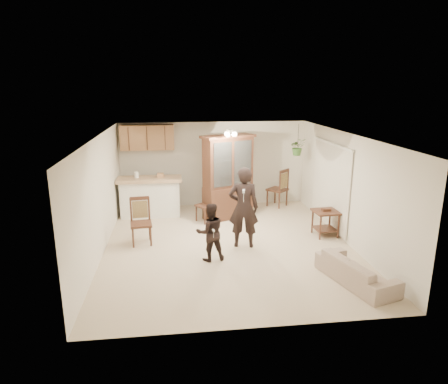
{
  "coord_description": "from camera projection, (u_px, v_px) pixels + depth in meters",
  "views": [
    {
      "loc": [
        -1.13,
        -8.42,
        3.55
      ],
      "look_at": [
        -0.04,
        0.4,
        1.15
      ],
      "focal_mm": 32.0,
      "sensor_mm": 36.0,
      "label": 1
    }
  ],
  "objects": [
    {
      "name": "ceiling_fixture",
      "position": [
        230.0,
        134.0,
        9.68
      ],
      "size": [
        0.36,
        0.36,
        0.2
      ],
      "primitive_type": null,
      "color": "beige",
      "rests_on": "ceiling"
    },
    {
      "name": "wall_left",
      "position": [
        100.0,
        196.0,
        8.48
      ],
      "size": [
        0.02,
        6.5,
        2.5
      ],
      "primitive_type": "cube",
      "color": "silver",
      "rests_on": "ground"
    },
    {
      "name": "vertical_blinds",
      "position": [
        330.0,
        185.0,
        10.03
      ],
      "size": [
        0.06,
        2.3,
        2.1
      ],
      "primitive_type": null,
      "color": "beige",
      "rests_on": "wall_right"
    },
    {
      "name": "wall_front",
      "position": [
        258.0,
        251.0,
        5.69
      ],
      "size": [
        5.5,
        0.02,
        2.5
      ],
      "primitive_type": "cube",
      "color": "silver",
      "rests_on": "ground"
    },
    {
      "name": "side_table",
      "position": [
        325.0,
        223.0,
        9.62
      ],
      "size": [
        0.62,
        0.62,
        0.7
      ],
      "rotation": [
        0.0,
        0.0,
        0.08
      ],
      "color": "#3D2216",
      "rests_on": "floor"
    },
    {
      "name": "adult",
      "position": [
        244.0,
        208.0,
        8.84
      ],
      "size": [
        0.72,
        0.54,
        1.8
      ],
      "primitive_type": "imported",
      "rotation": [
        0.0,
        0.0,
        2.96
      ],
      "color": "black",
      "rests_on": "floor"
    },
    {
      "name": "breakfast_bar",
      "position": [
        150.0,
        199.0,
        11.03
      ],
      "size": [
        1.6,
        0.55,
        1.0
      ],
      "primitive_type": "cube",
      "color": "white",
      "rests_on": "floor"
    },
    {
      "name": "child",
      "position": [
        210.0,
        229.0,
        8.18
      ],
      "size": [
        0.72,
        0.6,
        1.35
      ],
      "primitive_type": "imported",
      "rotation": [
        0.0,
        0.0,
        3.29
      ],
      "color": "black",
      "rests_on": "floor"
    },
    {
      "name": "ceiling",
      "position": [
        228.0,
        136.0,
        8.48
      ],
      "size": [
        5.5,
        6.5,
        0.02
      ],
      "primitive_type": "cube",
      "color": "white",
      "rests_on": "wall_back"
    },
    {
      "name": "chair_hutch_right",
      "position": [
        277.0,
        195.0,
        11.99
      ],
      "size": [
        0.72,
        0.72,
        1.15
      ],
      "rotation": [
        0.0,
        0.0,
        3.88
      ],
      "color": "#3D2216",
      "rests_on": "floor"
    },
    {
      "name": "china_hutch",
      "position": [
        228.0,
        178.0,
        10.75
      ],
      "size": [
        1.54,
        1.09,
        2.27
      ],
      "rotation": [
        0.0,
        0.0,
        0.42
      ],
      "color": "#3D2216",
      "rests_on": "floor"
    },
    {
      "name": "upper_cabinets",
      "position": [
        147.0,
        137.0,
        11.3
      ],
      "size": [
        1.5,
        0.34,
        0.7
      ],
      "primitive_type": "cube",
      "color": "#997043",
      "rests_on": "wall_back"
    },
    {
      "name": "chair_bar",
      "position": [
        141.0,
        231.0,
        9.14
      ],
      "size": [
        0.52,
        0.52,
        1.07
      ],
      "rotation": [
        0.0,
        0.0,
        0.12
      ],
      "color": "#3D2216",
      "rests_on": "floor"
    },
    {
      "name": "wall_right",
      "position": [
        347.0,
        188.0,
        9.13
      ],
      "size": [
        0.02,
        6.5,
        2.5
      ],
      "primitive_type": "cube",
      "color": "silver",
      "rests_on": "ground"
    },
    {
      "name": "sofa",
      "position": [
        357.0,
        264.0,
        7.3
      ],
      "size": [
        1.22,
        2.0,
        0.73
      ],
      "primitive_type": "imported",
      "rotation": [
        0.0,
        0.0,
        1.85
      ],
      "color": "beige",
      "rests_on": "floor"
    },
    {
      "name": "hanging_plant",
      "position": [
        298.0,
        147.0,
        11.22
      ],
      "size": [
        0.43,
        0.37,
        0.48
      ],
      "primitive_type": "imported",
      "color": "#346327",
      "rests_on": "ceiling"
    },
    {
      "name": "chair_hutch_left",
      "position": [
        206.0,
        211.0,
        10.64
      ],
      "size": [
        0.61,
        0.61,
        0.99
      ],
      "rotation": [
        0.0,
        0.0,
        -0.98
      ],
      "color": "#3D2216",
      "rests_on": "floor"
    },
    {
      "name": "wall_back",
      "position": [
        214.0,
        164.0,
        11.92
      ],
      "size": [
        5.5,
        0.02,
        2.5
      ],
      "primitive_type": "cube",
      "color": "silver",
      "rests_on": "ground"
    },
    {
      "name": "floor",
      "position": [
        228.0,
        245.0,
        9.13
      ],
      "size": [
        6.5,
        6.5,
        0.0
      ],
      "primitive_type": "plane",
      "color": "#C7B296",
      "rests_on": "ground"
    },
    {
      "name": "plant_cord",
      "position": [
        298.0,
        135.0,
        11.13
      ],
      "size": [
        0.01,
        0.01,
        0.65
      ],
      "primitive_type": "cylinder",
      "color": "black",
      "rests_on": "ceiling"
    },
    {
      "name": "controller_adult",
      "position": [
        244.0,
        191.0,
        8.29
      ],
      "size": [
        0.08,
        0.17,
        0.05
      ],
      "primitive_type": "cube",
      "rotation": [
        0.0,
        0.0,
        2.96
      ],
      "color": "silver",
      "rests_on": "adult"
    },
    {
      "name": "controller_child",
      "position": [
        214.0,
        231.0,
        7.9
      ],
      "size": [
        0.05,
        0.11,
        0.03
      ],
      "primitive_type": "cube",
      "rotation": [
        0.0,
        0.0,
        3.29
      ],
      "color": "silver",
      "rests_on": "child"
    },
    {
      "name": "bar_top",
      "position": [
        149.0,
        179.0,
        10.89
      ],
      "size": [
        1.75,
        0.7,
        0.08
      ],
      "primitive_type": "cube",
      "color": "tan",
      "rests_on": "breakfast_bar"
    }
  ]
}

